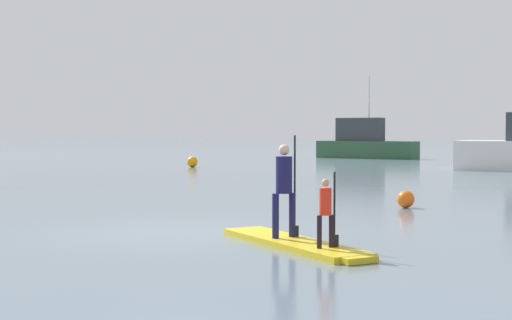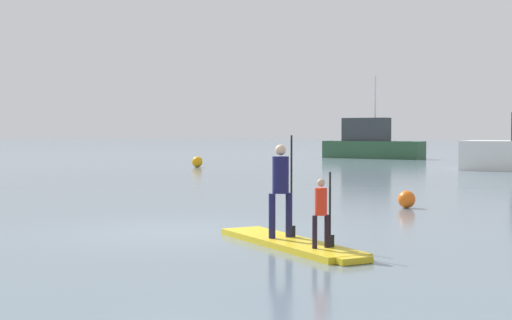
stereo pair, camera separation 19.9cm
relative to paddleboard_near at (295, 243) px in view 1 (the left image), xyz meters
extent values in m
plane|color=slate|center=(-2.61, 0.26, -0.05)|extent=(240.00, 240.00, 0.00)
cube|color=gold|center=(-0.07, 0.04, 0.00)|extent=(3.36, 2.28, 0.10)
cube|color=gold|center=(1.48, -0.80, 0.00)|extent=(0.46, 0.57, 0.09)
cylinder|color=#19194C|center=(-0.22, 0.30, 0.41)|extent=(0.11, 0.11, 0.72)
cylinder|color=#19194C|center=(-0.37, 0.02, 0.41)|extent=(0.11, 0.11, 0.72)
cylinder|color=#19194C|center=(-0.29, 0.16, 1.07)|extent=(0.36, 0.36, 0.59)
sphere|color=beige|center=(-0.29, 0.16, 1.47)|extent=(0.17, 0.17, 0.17)
cylinder|color=black|center=(-0.19, 0.34, 0.88)|extent=(0.03, 0.03, 1.65)
cube|color=black|center=(-0.19, 0.34, 0.14)|extent=(0.09, 0.14, 0.18)
cylinder|color=black|center=(0.81, -0.32, 0.29)|extent=(0.07, 0.07, 0.49)
cylinder|color=black|center=(0.71, -0.50, 0.29)|extent=(0.07, 0.07, 0.49)
cylinder|color=red|center=(0.76, -0.41, 0.74)|extent=(0.24, 0.24, 0.40)
sphere|color=tan|center=(0.76, -0.41, 1.01)|extent=(0.12, 0.12, 0.12)
cylinder|color=black|center=(0.84, -0.27, 0.61)|extent=(0.03, 0.03, 1.12)
cube|color=black|center=(0.84, -0.27, 0.14)|extent=(0.09, 0.14, 0.18)
cube|color=#2D5638|center=(-14.63, 34.62, 0.52)|extent=(6.67, 1.69, 1.13)
cube|color=#33383D|center=(-15.11, 34.61, 1.84)|extent=(3.07, 1.15, 1.52)
cylinder|color=silver|center=(-14.50, 34.62, 3.94)|extent=(0.12, 0.12, 2.69)
sphere|color=orange|center=(-16.92, 19.07, 0.22)|extent=(0.54, 0.54, 0.54)
sphere|color=orange|center=(-0.75, 6.52, 0.16)|extent=(0.42, 0.42, 0.42)
camera|label=1|loc=(5.88, -10.15, 1.79)|focal=52.42mm
camera|label=2|loc=(6.05, -10.04, 1.79)|focal=52.42mm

